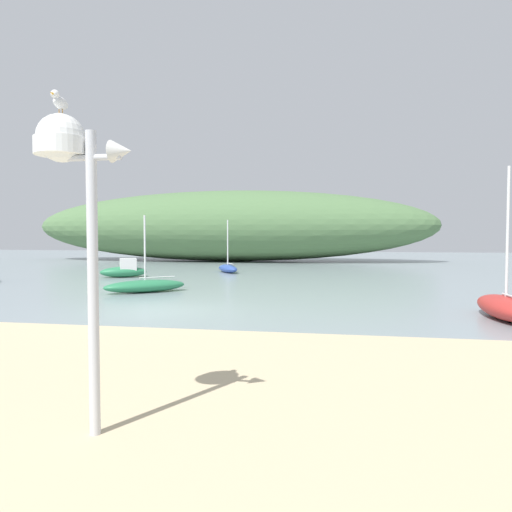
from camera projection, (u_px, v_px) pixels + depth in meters
The scene contains 8 objects.
ground_plane at pixel (160, 311), 14.94m from camera, with size 120.00×120.00×0.00m, color gray.
distant_hill at pixel (228, 226), 45.52m from camera, with size 40.09×10.02×6.90m, color #517547.
mast_structure at pixel (70, 166), 5.12m from camera, with size 1.12×0.58×3.59m.
seagull_on_radar at pixel (60, 101), 5.09m from camera, with size 0.12×0.32×0.23m.
motorboat_far_right at pixel (125, 270), 27.39m from camera, with size 2.83×2.17×1.13m.
sailboat_mid_channel at pixel (228, 268), 31.04m from camera, with size 2.30×3.05×3.54m.
sailboat_west_reach at pixel (506, 307), 13.51m from camera, with size 1.31×3.45×4.47m.
sailboat_inner_mooring at pixel (145, 286), 20.01m from camera, with size 3.41×3.02×3.34m.
Camera 1 is at (5.65, -14.08, 2.43)m, focal length 32.40 mm.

